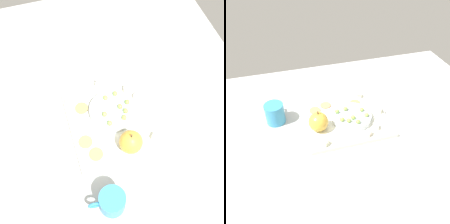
% 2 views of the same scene
% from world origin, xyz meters
% --- Properties ---
extents(table, '(1.30, 1.00, 0.03)m').
position_xyz_m(table, '(0.00, 0.00, 0.02)').
color(table, '#AEAFAD').
rests_on(table, ground).
extents(platter, '(0.33, 0.27, 0.02)m').
position_xyz_m(platter, '(-0.03, 0.04, 0.04)').
color(platter, silver).
rests_on(platter, table).
extents(serving_dish, '(0.15, 0.15, 0.03)m').
position_xyz_m(serving_dish, '(-0.01, 0.03, 0.06)').
color(serving_dish, silver).
rests_on(serving_dish, platter).
extents(apple_whole, '(0.07, 0.07, 0.07)m').
position_xyz_m(apple_whole, '(-0.14, 0.01, 0.08)').
color(apple_whole, gold).
rests_on(apple_whole, platter).
extents(apple_stem, '(0.01, 0.01, 0.01)m').
position_xyz_m(apple_stem, '(-0.14, 0.01, 0.13)').
color(apple_stem, brown).
rests_on(apple_stem, apple_whole).
extents(cheese_cube_0, '(0.03, 0.03, 0.02)m').
position_xyz_m(cheese_cube_0, '(-0.14, -0.08, 0.06)').
color(cheese_cube_0, '#EDEDCA').
rests_on(cheese_cube_0, platter).
extents(cheese_cube_1, '(0.02, 0.02, 0.02)m').
position_xyz_m(cheese_cube_1, '(0.07, 0.16, 0.06)').
color(cheese_cube_1, '#EEE3C8').
rests_on(cheese_cube_1, platter).
extents(cheese_cube_2, '(0.03, 0.03, 0.02)m').
position_xyz_m(cheese_cube_2, '(0.12, 0.04, 0.06)').
color(cheese_cube_2, '#EFEACA').
rests_on(cheese_cube_2, platter).
extents(cheese_cube_3, '(0.03, 0.03, 0.02)m').
position_xyz_m(cheese_cube_3, '(0.02, -0.07, 0.06)').
color(cheese_cube_3, '#F9E3CE').
rests_on(cheese_cube_3, platter).
extents(cheese_cube_4, '(0.03, 0.03, 0.02)m').
position_xyz_m(cheese_cube_4, '(0.06, -0.05, 0.06)').
color(cheese_cube_4, '#F9E3CC').
rests_on(cheese_cube_4, platter).
extents(cracker_0, '(0.04, 0.04, 0.00)m').
position_xyz_m(cracker_0, '(0.04, 0.12, 0.05)').
color(cracker_0, tan).
rests_on(cracker_0, platter).
extents(cracker_1, '(0.04, 0.04, 0.00)m').
position_xyz_m(cracker_1, '(-0.08, 0.14, 0.05)').
color(cracker_1, tan).
rests_on(cracker_1, platter).
extents(cracker_2, '(0.04, 0.04, 0.00)m').
position_xyz_m(cracker_2, '(-0.13, 0.12, 0.05)').
color(cracker_2, tan).
rests_on(cracker_2, platter).
extents(grape_0, '(0.02, 0.02, 0.01)m').
position_xyz_m(grape_0, '(0.04, -0.00, 0.08)').
color(grape_0, '#8AB04C').
rests_on(grape_0, serving_dish).
extents(grape_1, '(0.02, 0.02, 0.02)m').
position_xyz_m(grape_1, '(-0.03, -0.01, 0.08)').
color(grape_1, '#8FAD4C').
rests_on(grape_1, serving_dish).
extents(grape_2, '(0.02, 0.02, 0.02)m').
position_xyz_m(grape_2, '(-0.01, -0.00, 0.08)').
color(grape_2, '#94C04D').
rests_on(grape_2, serving_dish).
extents(grape_3, '(0.02, 0.02, 0.02)m').
position_xyz_m(grape_3, '(-0.05, -0.00, 0.08)').
color(grape_3, '#9FBB4D').
rests_on(grape_3, serving_dish).
extents(grape_4, '(0.02, 0.02, 0.02)m').
position_xyz_m(grape_4, '(0.00, -0.03, 0.08)').
color(grape_4, '#8BB74B').
rests_on(grape_4, serving_dish).
extents(grape_5, '(0.02, 0.02, 0.02)m').
position_xyz_m(grape_5, '(-0.02, 0.06, 0.08)').
color(grape_5, '#8FAC50').
rests_on(grape_5, serving_dish).
extents(grape_6, '(0.02, 0.02, 0.02)m').
position_xyz_m(grape_6, '(-0.06, 0.05, 0.08)').
color(grape_6, '#8AB953').
rests_on(grape_6, serving_dish).
extents(grape_7, '(0.02, 0.02, 0.01)m').
position_xyz_m(grape_7, '(0.04, 0.04, 0.08)').
color(grape_7, '#94C050').
rests_on(grape_7, serving_dish).
extents(cup, '(0.07, 0.11, 0.08)m').
position_xyz_m(cup, '(-0.29, 0.12, 0.07)').
color(cup, teal).
rests_on(cup, table).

